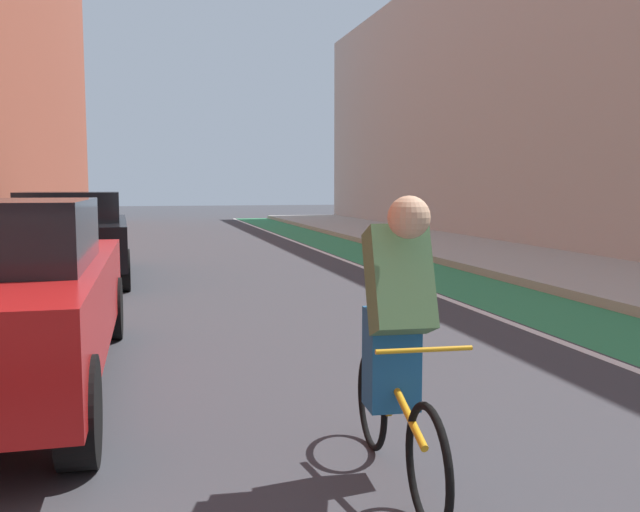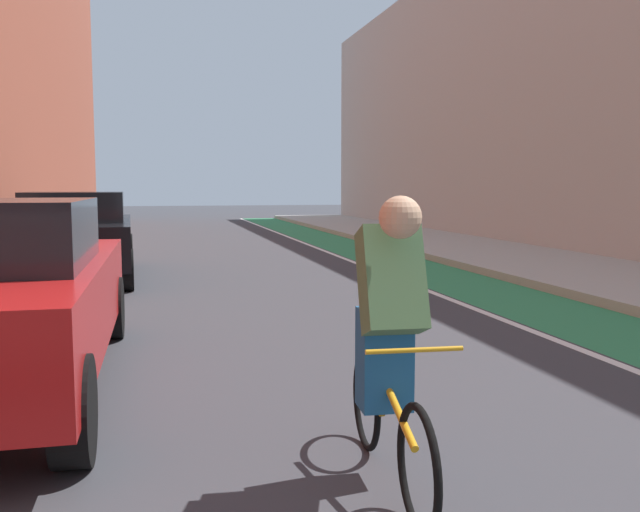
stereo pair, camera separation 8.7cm
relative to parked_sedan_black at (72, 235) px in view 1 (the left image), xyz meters
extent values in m
plane|color=#38383D|center=(3.06, -1.14, -0.79)|extent=(90.90, 90.90, 0.00)
cube|color=#2D8451|center=(6.37, 0.86, -0.79)|extent=(1.60, 41.32, 0.00)
cube|color=white|center=(5.47, 0.86, -0.78)|extent=(0.12, 41.32, 0.00)
cube|color=#A8A59E|center=(8.90, 0.86, -0.72)|extent=(3.47, 41.32, 0.14)
cube|color=#B2ADA3|center=(11.84, 2.86, 3.58)|extent=(2.40, 37.32, 8.74)
cylinder|color=black|center=(0.88, -5.11, -0.46)|extent=(0.22, 0.66, 0.66)
cylinder|color=black|center=(0.86, -8.59, -0.46)|extent=(0.22, 0.66, 0.66)
cube|color=black|center=(0.00, 0.05, -0.11)|extent=(1.99, 4.65, 0.70)
cube|color=black|center=(0.01, -0.18, 0.47)|extent=(1.67, 1.98, 0.55)
cylinder|color=black|center=(-0.90, 1.77, -0.46)|extent=(0.24, 0.67, 0.66)
cylinder|color=black|center=(0.77, 1.82, -0.46)|extent=(0.24, 0.67, 0.66)
cylinder|color=black|center=(-0.77, -1.73, -0.46)|extent=(0.24, 0.67, 0.66)
cylinder|color=black|center=(0.89, -1.67, -0.46)|extent=(0.24, 0.67, 0.66)
torus|color=black|center=(2.53, -9.77, -0.48)|extent=(0.08, 0.62, 0.62)
torus|color=black|center=(2.60, -8.72, -0.48)|extent=(0.08, 0.62, 0.62)
cylinder|color=gold|center=(2.57, -9.25, -0.26)|extent=(0.10, 0.96, 0.33)
cylinder|color=gold|center=(2.58, -9.06, -0.18)|extent=(0.04, 0.12, 0.55)
cylinder|color=gold|center=(2.54, -9.69, 0.07)|extent=(0.48, 0.06, 0.02)
cube|color=#1E598C|center=(2.58, -9.14, -0.11)|extent=(0.30, 0.26, 0.56)
cube|color=#4C7247|center=(2.57, -9.27, 0.35)|extent=(0.35, 0.42, 0.60)
sphere|color=tan|center=(2.56, -9.43, 0.69)|extent=(0.22, 0.22, 0.22)
cube|color=maroon|center=(2.58, -9.15, 0.37)|extent=(0.28, 0.29, 0.39)
camera|label=1|loc=(1.27, -12.69, 0.85)|focal=38.68mm
camera|label=2|loc=(1.36, -12.71, 0.85)|focal=38.68mm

